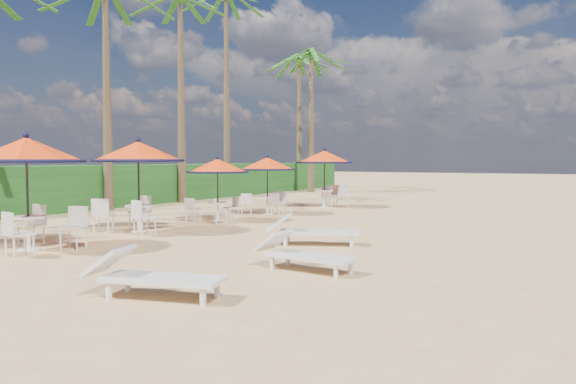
# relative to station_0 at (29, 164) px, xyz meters

# --- Properties ---
(ground) EXTENTS (160.00, 160.00, 0.00)m
(ground) POSITION_rel_station_0_xyz_m (5.35, -0.37, -1.94)
(ground) COLOR tan
(ground) RESTS_ON ground
(scrub_hedge) EXTENTS (3.00, 40.00, 1.80)m
(scrub_hedge) POSITION_rel_station_0_xyz_m (-8.15, 10.63, -1.04)
(scrub_hedge) COLOR #194716
(scrub_hedge) RESTS_ON ground
(station_0) EXTENTS (2.54, 2.54, 2.65)m
(station_0) POSITION_rel_station_0_xyz_m (0.00, 0.00, 0.00)
(station_0) COLOR black
(station_0) RESTS_ON ground
(station_1) EXTENTS (2.55, 2.55, 2.66)m
(station_1) POSITION_rel_station_0_xyz_m (-0.17, 3.48, 0.01)
(station_1) COLOR black
(station_1) RESTS_ON ground
(station_2) EXTENTS (2.07, 2.07, 2.16)m
(station_2) POSITION_rel_station_0_xyz_m (0.08, 6.85, -0.36)
(station_2) COLOR black
(station_2) RESTS_ON ground
(station_3) EXTENTS (2.13, 2.18, 2.22)m
(station_3) POSITION_rel_station_0_xyz_m (0.24, 9.75, -0.32)
(station_3) COLOR black
(station_3) RESTS_ON ground
(station_4) EXTENTS (2.43, 2.43, 2.53)m
(station_4) POSITION_rel_station_0_xyz_m (0.81, 13.58, -0.08)
(station_4) COLOR black
(station_4) RESTS_ON ground
(lounger_near) EXTENTS (2.18, 1.17, 0.75)m
(lounger_near) POSITION_rel_station_0_xyz_m (5.39, -1.93, -1.59)
(lounger_near) COLOR silver
(lounger_near) RESTS_ON ground
(lounger_mid) EXTENTS (2.03, 0.85, 0.71)m
(lounger_mid) POSITION_rel_station_0_xyz_m (6.35, 1.00, -1.61)
(lounger_mid) COLOR silver
(lounger_mid) RESTS_ON ground
(lounger_far) EXTENTS (2.29, 1.52, 0.79)m
(lounger_far) POSITION_rel_station_0_xyz_m (5.06, 3.82, -1.57)
(lounger_far) COLOR silver
(lounger_far) RESTS_ON ground
(palm_3) EXTENTS (5.00, 5.00, 9.06)m
(palm_3) POSITION_rel_station_0_xyz_m (-6.40, 8.19, 6.34)
(palm_3) COLOR brown
(palm_3) RESTS_ON ground
(palm_4) EXTENTS (5.00, 5.00, 9.89)m
(palm_4) POSITION_rel_station_0_xyz_m (-6.42, 12.77, 7.11)
(palm_4) COLOR brown
(palm_4) RESTS_ON ground
(palm_5) EXTENTS (5.00, 5.00, 11.78)m
(palm_5) POSITION_rel_station_0_xyz_m (-8.30, 19.06, 8.87)
(palm_5) COLOR brown
(palm_5) RESTS_ON ground
(palm_6) EXTENTS (5.00, 5.00, 8.84)m
(palm_6) POSITION_rel_station_0_xyz_m (-4.92, 23.34, 6.12)
(palm_6) COLOR brown
(palm_6) RESTS_ON ground
(palm_7) EXTENTS (5.00, 5.00, 9.21)m
(palm_7) POSITION_rel_station_0_xyz_m (-7.44, 26.45, 6.48)
(palm_7) COLOR brown
(palm_7) RESTS_ON ground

